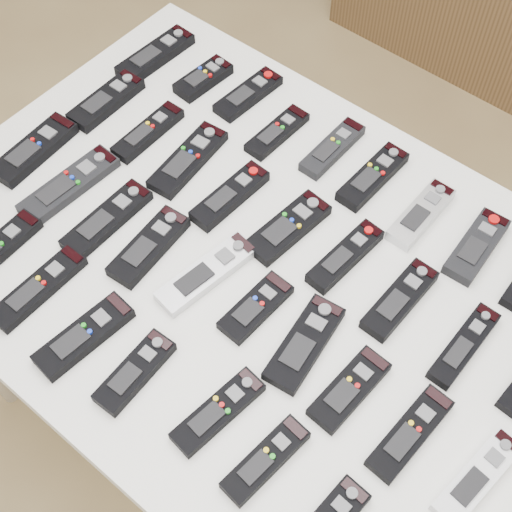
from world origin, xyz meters
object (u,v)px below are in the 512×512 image
Objects in this scene: remote_13 at (230,196)px; remote_16 at (400,300)px; remote_6 at (421,214)px; remote_17 at (464,346)px; table at (256,279)px; remote_35 at (266,460)px; remote_26 at (349,389)px; remote_2 at (248,94)px; remote_32 at (84,336)px; remote_4 at (332,148)px; remote_34 at (218,411)px; remote_24 at (256,307)px; remote_23 at (207,273)px; remote_3 at (277,132)px; remote_0 at (155,55)px; remote_21 at (107,219)px; remote_7 at (476,246)px; remote_22 at (149,246)px; remote_25 at (304,343)px; remote_27 at (410,433)px; remote_11 at (148,132)px; remote_1 at (203,79)px; remote_10 at (106,101)px; remote_28 at (478,477)px; remote_14 at (288,227)px; remote_19 at (34,150)px; remote_12 at (188,160)px; remote_33 at (135,372)px; remote_15 at (345,256)px; remote_31 at (39,288)px; remote_20 at (69,185)px.

remote_16 is at bearing 4.94° from remote_13.
remote_17 is at bearing -42.41° from remote_6.
remote_35 is (0.24, -0.27, 0.07)m from table.
remote_26 is (0.27, -0.10, 0.07)m from table.
remote_2 is 0.93× the size of remote_32.
remote_4 is 1.00× the size of remote_34.
remote_23 is at bearing -176.26° from remote_24.
remote_6 reaches higher than remote_3.
remote_0 is 1.01× the size of remote_21.
remote_7 is 0.94× the size of remote_22.
remote_27 is (0.22, -0.02, -0.00)m from remote_25.
remote_16 is 1.02× the size of remote_34.
remote_11 is at bearing -146.91° from remote_4.
remote_1 is 0.50m from remote_23.
remote_0 is 1.12× the size of remote_11.
remote_32 is (-0.29, -0.22, 0.00)m from remote_25.
remote_21 is at bearing -44.72° from remote_10.
remote_26 is (-0.10, -0.18, -0.00)m from remote_17.
remote_10 is at bearing -117.89° from remote_1.
remote_21 is 0.54m from remote_35.
remote_17 and remote_28 have the same top height.
remote_14 is at bearing 81.59° from remote_23.
remote_1 is 0.39m from remote_19.
remote_25 is 0.37m from remote_32.
remote_10 is (-0.22, -0.21, 0.00)m from remote_2.
remote_6 is at bearing 138.69° from remote_28.
remote_12 is 0.46m from remote_33.
remote_34 is at bearing -42.13° from remote_1.
remote_33 is at bearing -46.20° from remote_0.
remote_0 is at bearing 165.90° from remote_14.
remote_6 reaches higher than remote_4.
remote_2 is 0.57m from remote_16.
remote_15 is 0.43m from remote_28.
remote_11 is at bearing -108.43° from remote_2.
remote_1 is 0.86m from remote_27.
remote_23 is at bearing -174.61° from remote_28.
remote_12 is 0.37m from remote_15.
remote_1 is at bearing 102.52° from remote_31.
remote_10 is 1.01× the size of remote_22.
remote_22 is at bearing -98.82° from remote_13.
remote_28 is (0.76, -0.19, 0.00)m from remote_12.
remote_12 is (-0.20, -0.20, -0.00)m from remote_4.
remote_2 reaches higher than remote_3.
remote_4 is 0.96× the size of remote_11.
remote_19 is at bearing -168.78° from remote_17.
table is at bearing 66.66° from remote_23.
remote_20 is at bearing -129.72° from remote_4.
remote_19 reaches higher than remote_27.
remote_20 is 1.06× the size of remote_23.
remote_26 is at bearing 85.52° from remote_35.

